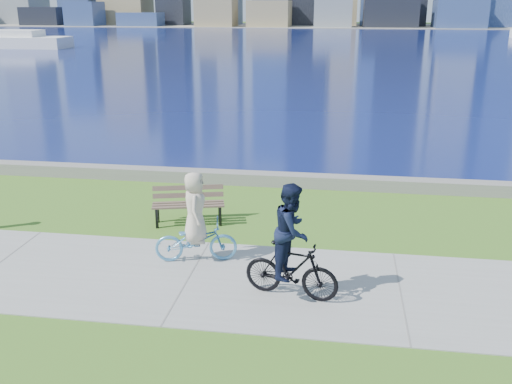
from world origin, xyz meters
TOP-DOWN VIEW (x-y plane):
  - ground at (0.00, 0.00)m, footprint 320.00×320.00m
  - concrete_path at (0.00, 0.00)m, footprint 80.00×3.50m
  - seawall at (0.00, 6.20)m, footprint 90.00×0.50m
  - bay_water at (0.00, 72.00)m, footprint 320.00×131.00m
  - far_shore at (0.00, 130.00)m, footprint 320.00×30.00m
  - ferry_near at (-37.15, 55.18)m, footprint 15.15×4.33m
  - park_bench at (-0.76, 2.91)m, footprint 1.80×0.99m
  - cyclist_woman at (-0.04, 0.82)m, footprint 0.93×1.76m
  - cyclist_man at (2.02, -0.41)m, footprint 0.86×1.80m

SIDE VIEW (x-z plane):
  - ground at x=0.00m, z-range 0.00..0.00m
  - bay_water at x=0.00m, z-range 0.00..0.01m
  - concrete_path at x=0.00m, z-range 0.00..0.02m
  - far_shore at x=0.00m, z-range 0.00..0.12m
  - seawall at x=0.00m, z-range 0.00..0.35m
  - park_bench at x=-0.76m, z-range 0.10..0.98m
  - cyclist_woman at x=-0.04m, z-range -0.22..1.67m
  - ferry_near at x=-37.15m, z-range -0.17..1.88m
  - cyclist_man at x=2.02m, z-range -0.15..1.99m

